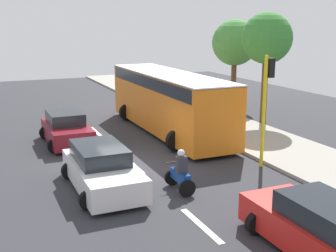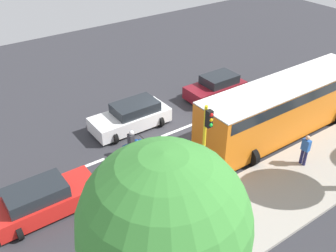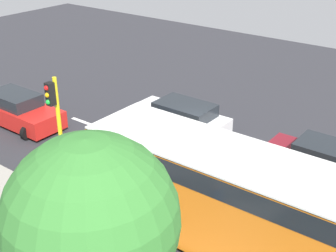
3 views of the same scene
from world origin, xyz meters
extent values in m
cube|color=#2D2D33|center=(0.00, 0.00, -0.05)|extent=(40.00, 60.00, 0.10)
cube|color=#9E998E|center=(7.00, 0.00, 0.07)|extent=(4.00, 60.00, 0.15)
cube|color=white|center=(0.00, -6.00, 0.01)|extent=(0.20, 2.40, 0.01)
cube|color=white|center=(0.00, 0.00, 0.01)|extent=(0.20, 2.40, 0.01)
cube|color=white|center=(0.00, 6.00, 0.01)|extent=(0.20, 2.40, 0.01)
cube|color=white|center=(0.00, 12.00, 0.01)|extent=(0.20, 2.40, 0.01)
cube|color=red|center=(1.96, -8.54, 0.56)|extent=(1.82, 4.45, 0.80)
cube|color=#1E2328|center=(1.96, -8.89, 1.24)|extent=(1.53, 2.49, 0.56)
cylinder|color=black|center=(1.16, -7.07, 0.32)|extent=(0.64, 0.22, 0.64)
cylinder|color=black|center=(2.76, -7.07, 0.32)|extent=(0.64, 0.22, 0.64)
cylinder|color=black|center=(1.16, -10.01, 0.32)|extent=(0.64, 0.22, 0.64)
cylinder|color=black|center=(2.76, -10.01, 0.32)|extent=(0.64, 0.22, 0.64)
cube|color=white|center=(-1.85, -2.13, 0.56)|extent=(1.93, 4.57, 0.80)
cube|color=#1E2328|center=(-1.85, -1.77, 1.24)|extent=(1.63, 2.56, 0.56)
cylinder|color=black|center=(-0.99, -3.64, 0.32)|extent=(0.64, 0.22, 0.64)
cylinder|color=black|center=(-2.71, -3.64, 0.32)|extent=(0.64, 0.22, 0.64)
cylinder|color=black|center=(-0.99, -0.63, 0.32)|extent=(0.64, 0.22, 0.64)
cylinder|color=black|center=(-2.71, -0.63, 0.32)|extent=(0.64, 0.22, 0.64)
cube|color=maroon|center=(-1.85, 4.36, 0.56)|extent=(1.87, 4.01, 0.80)
cube|color=#1E2328|center=(-1.85, 4.68, 1.24)|extent=(1.57, 2.25, 0.56)
cylinder|color=black|center=(-1.03, 3.03, 0.32)|extent=(0.64, 0.22, 0.64)
cylinder|color=black|center=(-2.68, 3.03, 0.32)|extent=(0.64, 0.22, 0.64)
cylinder|color=black|center=(-1.03, 5.68, 0.32)|extent=(0.64, 0.22, 0.64)
cylinder|color=black|center=(-2.68, 5.68, 0.32)|extent=(0.64, 0.22, 0.64)
cube|color=orange|center=(3.56, 4.57, 1.65)|extent=(2.50, 11.00, 2.90)
cube|color=black|center=(3.56, 4.57, 2.75)|extent=(2.52, 10.56, 0.60)
cube|color=white|center=(3.56, 4.57, 3.12)|extent=(2.50, 11.00, 0.08)
cylinder|color=black|center=(2.46, 8.09, 0.50)|extent=(1.00, 0.30, 1.00)
cylinder|color=black|center=(4.66, 8.09, 0.50)|extent=(1.00, 0.30, 1.00)
cylinder|color=black|center=(2.46, 1.05, 0.50)|extent=(1.00, 0.30, 1.00)
cylinder|color=black|center=(4.66, 1.05, 0.50)|extent=(1.00, 0.30, 1.00)
cylinder|color=black|center=(0.56, -2.73, 0.30)|extent=(0.60, 0.10, 0.60)
cylinder|color=black|center=(0.56, -3.93, 0.30)|extent=(0.60, 0.10, 0.60)
cube|color=navy|center=(0.56, -3.38, 0.55)|extent=(0.28, 1.10, 0.36)
sphere|color=navy|center=(0.56, -3.18, 0.73)|extent=(0.32, 0.32, 0.32)
cylinder|color=black|center=(0.56, -2.83, 0.90)|extent=(0.55, 0.04, 0.04)
cube|color=#333338|center=(0.56, -3.48, 1.00)|extent=(0.36, 0.24, 0.60)
sphere|color=silver|center=(0.56, -3.43, 1.40)|extent=(0.26, 0.26, 0.26)
cylinder|color=#1E1E4C|center=(6.19, 3.05, 0.57)|extent=(0.16, 0.16, 0.85)
cylinder|color=#1E1E4C|center=(6.39, 3.05, 0.57)|extent=(0.16, 0.16, 0.85)
cube|color=#2659B2|center=(6.29, 3.05, 1.30)|extent=(0.40, 0.24, 0.60)
sphere|color=tan|center=(6.29, 3.05, 1.73)|extent=(0.22, 0.22, 0.22)
cylinder|color=yellow|center=(4.75, -2.23, 2.25)|extent=(0.14, 0.14, 4.50)
cube|color=black|center=(4.97, -2.23, 4.00)|extent=(0.24, 0.24, 0.76)
sphere|color=red|center=(5.09, -2.23, 4.24)|extent=(0.16, 0.16, 0.16)
sphere|color=#F2A50C|center=(5.09, -2.23, 4.00)|extent=(0.16, 0.16, 0.16)
sphere|color=green|center=(5.09, -2.23, 3.76)|extent=(0.16, 0.16, 0.16)
sphere|color=#387F33|center=(9.95, -7.92, 5.71)|extent=(3.94, 3.94, 3.94)
camera|label=1|loc=(-5.50, -16.22, 5.71)|focal=46.50mm
camera|label=2|loc=(14.93, -11.34, 12.11)|focal=41.18mm
camera|label=3|loc=(13.65, 9.06, 9.39)|focal=49.58mm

